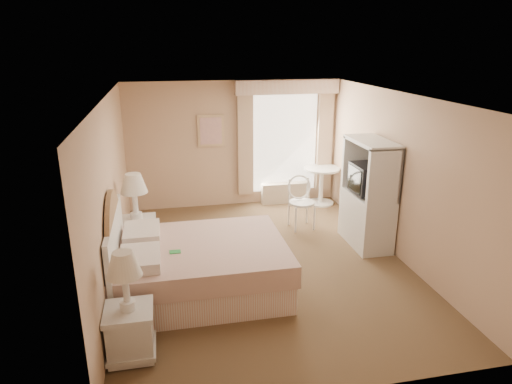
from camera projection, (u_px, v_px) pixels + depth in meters
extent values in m
cube|color=brown|center=(263.00, 264.00, 6.91)|extent=(4.20, 5.50, 0.01)
cube|color=silver|center=(264.00, 96.00, 6.12)|extent=(4.20, 5.50, 0.01)
cube|color=#CDA888|center=(234.00, 144.00, 9.07)|extent=(4.20, 0.01, 2.50)
cube|color=#CDA888|center=(333.00, 278.00, 3.96)|extent=(4.20, 0.01, 2.50)
cube|color=#CDA888|center=(111.00, 195.00, 6.11)|extent=(0.01, 5.50, 2.50)
cube|color=#CDA888|center=(399.00, 177.00, 6.92)|extent=(0.01, 5.50, 2.50)
cube|color=white|center=(285.00, 143.00, 9.25)|extent=(1.30, 0.02, 2.00)
cube|color=beige|center=(245.00, 145.00, 9.04)|extent=(0.30, 0.08, 2.05)
cube|color=beige|center=(325.00, 141.00, 9.36)|extent=(0.30, 0.08, 2.05)
cube|color=tan|center=(287.00, 87.00, 8.81)|extent=(2.05, 0.20, 0.28)
cube|color=beige|center=(285.00, 192.00, 9.49)|extent=(1.00, 0.22, 0.42)
cube|color=tan|center=(211.00, 131.00, 8.86)|extent=(0.52, 0.03, 0.62)
cube|color=beige|center=(211.00, 131.00, 8.84)|extent=(0.42, 0.02, 0.52)
cube|color=tan|center=(200.00, 278.00, 6.12)|extent=(2.20, 1.68, 0.38)
cube|color=#C0A290|center=(199.00, 255.00, 6.01)|extent=(2.27, 1.74, 0.29)
cube|color=silver|center=(140.00, 259.00, 5.43)|extent=(0.47, 0.65, 0.15)
cube|color=silver|center=(142.00, 233.00, 6.17)|extent=(0.47, 0.65, 0.15)
cube|color=green|center=(175.00, 252.00, 5.76)|extent=(0.14, 0.10, 0.01)
cube|color=white|center=(117.00, 259.00, 5.79)|extent=(0.06, 1.78, 1.15)
cylinder|color=#9C8053|center=(116.00, 251.00, 5.76)|extent=(0.05, 1.58, 1.58)
cube|color=silver|center=(131.00, 335.00, 4.79)|extent=(0.46, 0.46, 0.50)
cube|color=silver|center=(128.00, 312.00, 4.71)|extent=(0.50, 0.50, 0.06)
cube|color=silver|center=(132.00, 348.00, 4.85)|extent=(0.50, 0.50, 0.05)
cylinder|color=white|center=(128.00, 305.00, 4.68)|extent=(0.16, 0.16, 0.10)
cylinder|color=white|center=(126.00, 288.00, 4.62)|extent=(0.07, 0.07, 0.40)
cone|color=white|center=(123.00, 264.00, 4.53)|extent=(0.36, 0.36, 0.26)
cube|color=silver|center=(139.00, 241.00, 6.98)|extent=(0.51, 0.51, 0.56)
cube|color=silver|center=(137.00, 222.00, 6.89)|extent=(0.56, 0.56, 0.07)
cube|color=silver|center=(140.00, 252.00, 7.04)|extent=(0.56, 0.56, 0.06)
cylinder|color=white|center=(136.00, 216.00, 6.86)|extent=(0.18, 0.18, 0.11)
cylinder|color=white|center=(135.00, 202.00, 6.79)|extent=(0.08, 0.08, 0.44)
cone|color=white|center=(133.00, 183.00, 6.69)|extent=(0.40, 0.40, 0.29)
cylinder|color=white|center=(320.00, 203.00, 9.47)|extent=(0.54, 0.54, 0.03)
cylinder|color=white|center=(321.00, 186.00, 9.36)|extent=(0.08, 0.08, 0.72)
cylinder|color=silver|center=(322.00, 169.00, 9.24)|extent=(0.72, 0.72, 0.04)
cylinder|color=white|center=(296.00, 220.00, 7.98)|extent=(0.03, 0.03, 0.46)
cylinder|color=white|center=(314.00, 218.00, 8.07)|extent=(0.03, 0.03, 0.46)
cylinder|color=white|center=(289.00, 213.00, 8.30)|extent=(0.03, 0.03, 0.46)
cylinder|color=white|center=(307.00, 211.00, 8.39)|extent=(0.03, 0.03, 0.46)
cylinder|color=silver|center=(302.00, 203.00, 8.11)|extent=(0.49, 0.49, 0.04)
torus|color=white|center=(299.00, 187.00, 8.16)|extent=(0.45, 0.14, 0.44)
cylinder|color=white|center=(289.00, 190.00, 8.16)|extent=(0.03, 0.03, 0.41)
cylinder|color=white|center=(308.00, 188.00, 8.25)|extent=(0.03, 0.03, 0.41)
cube|color=silver|center=(366.00, 219.00, 7.47)|extent=(0.53, 1.05, 0.86)
cube|color=silver|center=(385.00, 177.00, 6.74)|extent=(0.53, 0.08, 0.86)
cube|color=silver|center=(357.00, 161.00, 7.65)|extent=(0.53, 0.08, 0.86)
cube|color=silver|center=(372.00, 142.00, 7.06)|extent=(0.53, 1.05, 0.06)
cube|color=silver|center=(384.00, 168.00, 7.24)|extent=(0.04, 1.05, 0.86)
cube|color=black|center=(368.00, 178.00, 7.25)|extent=(0.46, 0.57, 0.46)
cube|color=black|center=(355.00, 179.00, 7.20)|extent=(0.02, 0.48, 0.38)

